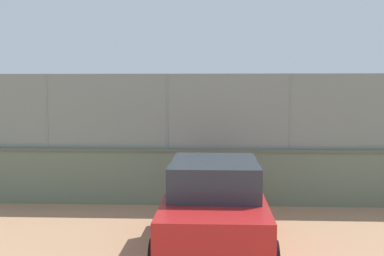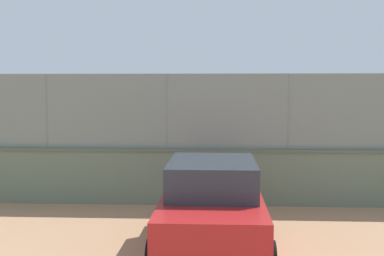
{
  "view_description": "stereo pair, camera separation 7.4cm",
  "coord_description": "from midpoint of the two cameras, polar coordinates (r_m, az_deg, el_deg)",
  "views": [
    {
      "loc": [
        0.14,
        26.4,
        2.96
      ],
      "look_at": [
        1.55,
        7.46,
        1.47
      ],
      "focal_mm": 46.68,
      "sensor_mm": 36.0,
      "label": 1
    },
    {
      "loc": [
        0.06,
        26.39,
        2.96
      ],
      "look_at": [
        1.55,
        7.46,
        1.47
      ],
      "focal_mm": 46.68,
      "sensor_mm": 36.0,
      "label": 2
    }
  ],
  "objects": [
    {
      "name": "player_near_wall_returning",
      "position": [
        21.43,
        -5.71,
        -0.72
      ],
      "size": [
        0.98,
        0.88,
        1.73
      ],
      "color": "#591919",
      "rests_on": "ground_plane"
    },
    {
      "name": "player_crossing_court",
      "position": [
        26.19,
        1.0,
        0.09
      ],
      "size": [
        1.02,
        0.78,
        1.62
      ],
      "color": "#B2B2B2",
      "rests_on": "ground_plane"
    },
    {
      "name": "sports_ball",
      "position": [
        24.38,
        3.49,
        -2.32
      ],
      "size": [
        0.16,
        0.16,
        0.16
      ],
      "primitive_type": "sphere",
      "color": "white",
      "rests_on": "ground_plane"
    },
    {
      "name": "perimeter_wall",
      "position": [
        12.96,
        11.1,
        -5.51
      ],
      "size": [
        31.72,
        1.12,
        1.45
      ],
      "color": "slate",
      "rests_on": "ground_plane"
    },
    {
      "name": "ground_plane",
      "position": [
        26.56,
        4.68,
        -1.94
      ],
      "size": [
        260.0,
        260.0,
        0.0
      ],
      "primitive_type": "plane",
      "color": "tan"
    },
    {
      "name": "parked_car_red",
      "position": [
        9.27,
        2.54,
        -8.72
      ],
      "size": [
        2.08,
        4.06,
        1.64
      ],
      "color": "red",
      "rests_on": "ground_plane"
    },
    {
      "name": "fence_panel_on_wall",
      "position": [
        12.78,
        11.21,
        1.86
      ],
      "size": [
        31.15,
        0.85,
        1.9
      ],
      "color": "gray",
      "rests_on": "perimeter_wall"
    }
  ]
}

